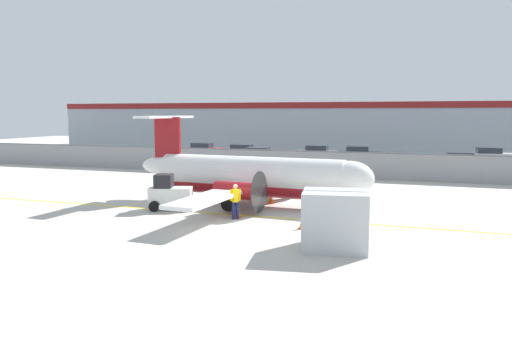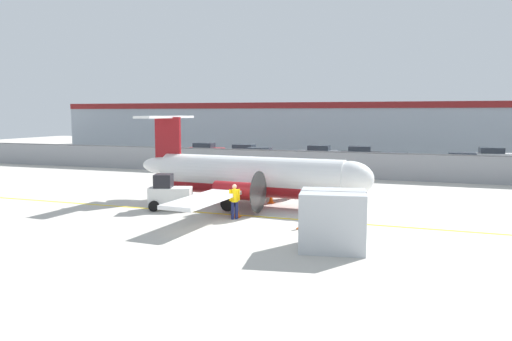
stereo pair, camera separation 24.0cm
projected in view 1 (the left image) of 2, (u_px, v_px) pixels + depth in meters
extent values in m
plane|color=#BCB7AD|center=(235.00, 224.00, 22.88)|extent=(140.00, 140.00, 0.00)
cube|color=yellow|center=(250.00, 216.00, 24.76)|extent=(84.00, 0.20, 0.01)
cube|color=gray|center=(318.00, 165.00, 39.67)|extent=(98.00, 0.04, 2.00)
cylinder|color=slate|center=(318.00, 151.00, 39.55)|extent=(98.00, 0.10, 0.10)
cube|color=#38383A|center=(341.00, 163.00, 50.58)|extent=(98.00, 17.00, 0.12)
cube|color=#A8B2BC|center=(364.00, 127.00, 67.59)|extent=(91.00, 8.00, 6.50)
cube|color=maroon|center=(361.00, 105.00, 63.50)|extent=(91.00, 0.20, 0.80)
cylinder|color=white|center=(250.00, 173.00, 27.69)|extent=(10.75, 2.55, 1.90)
ellipsoid|color=white|center=(350.00, 178.00, 25.56)|extent=(2.56, 1.95, 1.80)
ellipsoid|color=white|center=(164.00, 166.00, 29.80)|extent=(3.06, 1.23, 1.05)
cylinder|color=maroon|center=(250.00, 183.00, 27.75)|extent=(9.63, 2.07, 1.48)
cube|color=white|center=(252.00, 184.00, 27.72)|extent=(2.58, 16.07, 0.18)
cylinder|color=maroon|center=(272.00, 178.00, 30.03)|extent=(2.25, 1.03, 0.90)
cone|color=black|center=(290.00, 179.00, 29.59)|extent=(0.48, 0.47, 0.44)
cylinder|color=#262626|center=(292.00, 179.00, 29.53)|extent=(0.17, 2.10, 2.10)
cylinder|color=maroon|center=(235.00, 190.00, 25.26)|extent=(2.25, 1.03, 0.90)
cone|color=black|center=(256.00, 192.00, 24.82)|extent=(0.48, 0.47, 0.44)
cylinder|color=#262626|center=(259.00, 192.00, 24.76)|extent=(0.17, 2.10, 2.10)
cube|color=maroon|center=(168.00, 143.00, 29.54)|extent=(1.71, 0.28, 3.10)
cube|color=white|center=(165.00, 117.00, 29.41)|extent=(1.39, 4.86, 0.14)
cylinder|color=#59595B|center=(315.00, 195.00, 26.37)|extent=(0.15, 0.15, 0.97)
cylinder|color=black|center=(315.00, 204.00, 26.43)|extent=(0.61, 0.26, 0.60)
cylinder|color=#59595B|center=(260.00, 184.00, 29.94)|extent=(0.15, 0.15, 0.90)
cylinder|color=black|center=(260.00, 192.00, 29.99)|extent=(0.77, 0.27, 0.76)
cylinder|color=#59595B|center=(228.00, 195.00, 25.88)|extent=(0.15, 0.15, 0.90)
cylinder|color=black|center=(228.00, 204.00, 25.93)|extent=(0.77, 0.27, 0.76)
cube|color=silver|center=(171.00, 196.00, 26.33)|extent=(2.43, 1.73, 0.90)
cube|color=black|center=(164.00, 181.00, 26.25)|extent=(1.17, 1.23, 0.70)
cube|color=black|center=(192.00, 202.00, 26.35)|extent=(0.49, 1.10, 0.30)
cylinder|color=black|center=(187.00, 202.00, 26.97)|extent=(0.59, 0.34, 0.56)
cylinder|color=black|center=(183.00, 206.00, 25.77)|extent=(0.59, 0.34, 0.56)
cylinder|color=black|center=(159.00, 202.00, 26.99)|extent=(0.59, 0.34, 0.56)
cylinder|color=black|center=(154.00, 206.00, 25.80)|extent=(0.59, 0.34, 0.56)
cylinder|color=#191E4C|center=(233.00, 211.00, 23.92)|extent=(0.23, 0.23, 0.85)
cylinder|color=#191E4C|center=(237.00, 210.00, 23.99)|extent=(0.23, 0.23, 0.85)
cylinder|color=yellow|center=(235.00, 196.00, 23.87)|extent=(0.48, 0.48, 0.60)
cylinder|color=yellow|center=(231.00, 195.00, 23.79)|extent=(0.14, 0.14, 0.55)
cylinder|color=yellow|center=(240.00, 195.00, 23.94)|extent=(0.14, 0.14, 0.55)
sphere|color=tan|center=(235.00, 187.00, 23.82)|extent=(0.22, 0.22, 0.22)
cube|color=#B7BCC1|center=(335.00, 220.00, 18.62)|extent=(2.69, 2.37, 2.20)
cube|color=#333338|center=(335.00, 220.00, 18.62)|extent=(2.42, 0.48, 2.20)
cube|color=orange|center=(302.00, 228.00, 22.02)|extent=(0.36, 0.36, 0.04)
cone|color=orange|center=(302.00, 221.00, 21.99)|extent=(0.28, 0.28, 0.60)
cylinder|color=white|center=(302.00, 219.00, 21.98)|extent=(0.17, 0.17, 0.08)
cube|color=orange|center=(345.00, 205.00, 27.52)|extent=(0.36, 0.36, 0.04)
cone|color=orange|center=(345.00, 200.00, 27.48)|extent=(0.28, 0.28, 0.60)
cylinder|color=white|center=(345.00, 198.00, 27.47)|extent=(0.17, 0.17, 0.08)
cube|color=orange|center=(271.00, 203.00, 28.27)|extent=(0.36, 0.36, 0.04)
cone|color=orange|center=(271.00, 197.00, 28.23)|extent=(0.28, 0.28, 0.60)
cylinder|color=white|center=(271.00, 196.00, 28.22)|extent=(0.17, 0.17, 0.08)
cube|color=orange|center=(238.00, 217.00, 24.46)|extent=(0.36, 0.36, 0.04)
cone|color=orange|center=(238.00, 210.00, 24.42)|extent=(0.28, 0.28, 0.60)
cylinder|color=white|center=(238.00, 209.00, 24.41)|extent=(0.17, 0.17, 0.08)
cube|color=red|center=(203.00, 151.00, 56.76)|extent=(4.25, 1.82, 0.80)
cube|color=#262D38|center=(202.00, 145.00, 56.73)|extent=(2.24, 1.62, 0.56)
cylinder|color=black|center=(218.00, 154.00, 57.23)|extent=(0.61, 0.22, 0.60)
cylinder|color=black|center=(212.00, 155.00, 55.53)|extent=(0.61, 0.22, 0.60)
cylinder|color=black|center=(195.00, 153.00, 58.07)|extent=(0.61, 0.22, 0.60)
cylinder|color=black|center=(189.00, 154.00, 56.36)|extent=(0.61, 0.22, 0.60)
cube|color=black|center=(243.00, 153.00, 54.00)|extent=(4.21, 1.72, 0.80)
cube|color=#262D38|center=(242.00, 147.00, 53.97)|extent=(2.21, 1.57, 0.56)
cylinder|color=black|center=(258.00, 156.00, 54.44)|extent=(0.60, 0.20, 0.60)
cylinder|color=black|center=(253.00, 157.00, 52.75)|extent=(0.60, 0.20, 0.60)
cylinder|color=black|center=(234.00, 155.00, 55.33)|extent=(0.60, 0.20, 0.60)
cylinder|color=black|center=(228.00, 157.00, 53.64)|extent=(0.60, 0.20, 0.60)
cube|color=red|center=(259.00, 157.00, 49.17)|extent=(4.32, 2.03, 0.80)
cube|color=#262D38|center=(258.00, 150.00, 49.13)|extent=(2.32, 1.73, 0.56)
cylinder|color=black|center=(275.00, 160.00, 49.72)|extent=(0.61, 0.25, 0.60)
cylinder|color=black|center=(271.00, 162.00, 47.99)|extent=(0.61, 0.25, 0.60)
cylinder|color=black|center=(248.00, 159.00, 50.42)|extent=(0.61, 0.25, 0.60)
cylinder|color=black|center=(243.00, 161.00, 48.68)|extent=(0.61, 0.25, 0.60)
cube|color=slate|center=(315.00, 154.00, 52.58)|extent=(4.22, 1.75, 0.80)
cube|color=#262D38|center=(317.00, 148.00, 52.45)|extent=(2.22, 1.59, 0.56)
cylinder|color=black|center=(301.00, 158.00, 52.20)|extent=(0.60, 0.21, 0.60)
cylinder|color=black|center=(304.00, 156.00, 53.90)|extent=(0.60, 0.21, 0.60)
cylinder|color=black|center=(327.00, 158.00, 51.33)|extent=(0.60, 0.21, 0.60)
cylinder|color=black|center=(330.00, 157.00, 53.02)|extent=(0.60, 0.21, 0.60)
cube|color=black|center=(359.00, 155.00, 51.18)|extent=(4.31, 1.98, 0.80)
cube|color=#262D38|center=(358.00, 149.00, 51.14)|extent=(2.30, 1.71, 0.56)
cylinder|color=black|center=(373.00, 158.00, 51.72)|extent=(0.61, 0.24, 0.60)
cylinder|color=black|center=(373.00, 160.00, 49.99)|extent=(0.61, 0.24, 0.60)
cylinder|color=black|center=(346.00, 157.00, 52.44)|extent=(0.61, 0.24, 0.60)
cylinder|color=black|center=(344.00, 159.00, 50.71)|extent=(0.61, 0.24, 0.60)
cube|color=black|center=(394.00, 163.00, 43.15)|extent=(4.25, 1.82, 0.80)
cube|color=#262D38|center=(392.00, 156.00, 43.12)|extent=(2.24, 1.62, 0.56)
cylinder|color=black|center=(411.00, 167.00, 43.53)|extent=(0.61, 0.22, 0.60)
cylinder|color=black|center=(410.00, 169.00, 41.86)|extent=(0.61, 0.22, 0.60)
cylinder|color=black|center=(378.00, 165.00, 44.51)|extent=(0.61, 0.22, 0.60)
cylinder|color=black|center=(376.00, 168.00, 42.84)|extent=(0.61, 0.22, 0.60)
cube|color=#19662D|center=(461.00, 163.00, 43.11)|extent=(4.22, 1.76, 0.80)
cube|color=#262D38|center=(460.00, 156.00, 43.07)|extent=(2.22, 1.59, 0.56)
cylinder|color=black|center=(478.00, 167.00, 43.56)|extent=(0.60, 0.21, 0.60)
cylinder|color=black|center=(480.00, 169.00, 41.86)|extent=(0.60, 0.21, 0.60)
cylinder|color=black|center=(444.00, 166.00, 44.43)|extent=(0.60, 0.21, 0.60)
cylinder|color=black|center=(444.00, 168.00, 42.73)|extent=(0.60, 0.21, 0.60)
cube|color=silver|center=(490.00, 157.00, 49.31)|extent=(4.31, 1.98, 0.80)
cube|color=#262D38|center=(489.00, 150.00, 49.27)|extent=(2.30, 1.71, 0.56)
cylinder|color=black|center=(503.00, 160.00, 49.84)|extent=(0.61, 0.24, 0.60)
cylinder|color=black|center=(507.00, 162.00, 48.12)|extent=(0.61, 0.24, 0.60)
cylinder|color=black|center=(473.00, 159.00, 50.57)|extent=(0.61, 0.24, 0.60)
cylinder|color=black|center=(476.00, 161.00, 48.84)|extent=(0.61, 0.24, 0.60)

